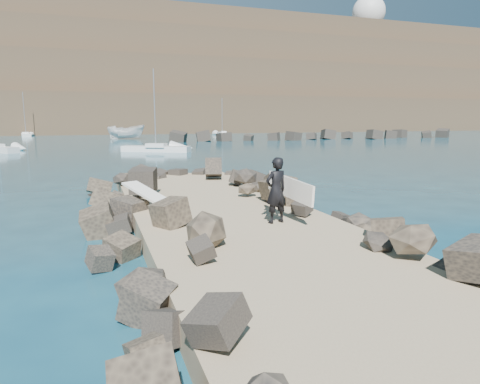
{
  "coord_description": "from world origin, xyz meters",
  "views": [
    {
      "loc": [
        -4.16,
        -13.02,
        3.69
      ],
      "look_at": [
        0.0,
        -1.0,
        1.5
      ],
      "focal_mm": 32.0,
      "sensor_mm": 36.0,
      "label": 1
    }
  ],
  "objects": [
    {
      "name": "radome",
      "position": [
        104.88,
        142.61,
        44.04
      ],
      "size": [
        13.08,
        13.08,
        20.72
      ],
      "color": "silver",
      "rests_on": "headland"
    },
    {
      "name": "sailboat_d",
      "position": [
        23.45,
        78.85,
        0.35
      ],
      "size": [
        2.26,
        6.98,
        8.29
      ],
      "color": "silver",
      "rests_on": "ground"
    },
    {
      "name": "surfer_with_board",
      "position": [
        1.01,
        -1.55,
        1.59
      ],
      "size": [
        1.03,
        2.44,
        1.97
      ],
      "color": "black",
      "rests_on": "jetty"
    },
    {
      "name": "headland",
      "position": [
        10.0,
        160.0,
        16.0
      ],
      "size": [
        360.0,
        140.0,
        32.0
      ],
      "primitive_type": "cube",
      "color": "#2D4919",
      "rests_on": "ground"
    },
    {
      "name": "sailboat_c",
      "position": [
        2.63,
        35.44,
        0.35
      ],
      "size": [
        7.53,
        5.23,
        9.2
      ],
      "color": "silver",
      "rests_on": "ground"
    },
    {
      "name": "sailboat_e",
      "position": [
        -16.91,
        85.62,
        0.35
      ],
      "size": [
        2.83,
        7.82,
        9.17
      ],
      "color": "silver",
      "rests_on": "ground"
    },
    {
      "name": "breakwater_secondary",
      "position": [
        35.0,
        55.0,
        0.6
      ],
      "size": [
        52.0,
        4.0,
        1.2
      ],
      "primitive_type": "cube",
      "color": "black",
      "rests_on": "ground"
    },
    {
      "name": "boat_imported",
      "position": [
        1.9,
        67.85,
        1.27
      ],
      "size": [
        6.87,
        3.33,
        2.55
      ],
      "primitive_type": "imported",
      "rotation": [
        0.0,
        0.0,
        1.44
      ],
      "color": "silver",
      "rests_on": "ground"
    },
    {
      "name": "headland_buildings",
      "position": [
        16.81,
        152.19,
        33.97
      ],
      "size": [
        137.5,
        30.5,
        5.0
      ],
      "color": "white",
      "rests_on": "headland"
    },
    {
      "name": "riprap_right",
      "position": [
        2.9,
        -1.5,
        0.5
      ],
      "size": [
        2.6,
        22.0,
        1.0
      ],
      "primitive_type": "cube",
      "color": "black",
      "rests_on": "ground"
    },
    {
      "name": "riprap_left",
      "position": [
        -2.9,
        -1.5,
        0.5
      ],
      "size": [
        2.6,
        22.0,
        1.0
      ],
      "primitive_type": "cube",
      "color": "black",
      "rests_on": "ground"
    },
    {
      "name": "surfboard_resting",
      "position": [
        -2.43,
        1.6,
        1.04
      ],
      "size": [
        1.64,
        2.47,
        0.08
      ],
      "primitive_type": "cube",
      "rotation": [
        0.0,
        0.0,
        0.46
      ],
      "color": "white",
      "rests_on": "riprap_left"
    },
    {
      "name": "ground",
      "position": [
        0.0,
        0.0,
        0.0
      ],
      "size": [
        800.0,
        800.0,
        0.0
      ],
      "primitive_type": "plane",
      "color": "#0F384C",
      "rests_on": "ground"
    },
    {
      "name": "jetty",
      "position": [
        0.0,
        -2.0,
        0.3
      ],
      "size": [
        6.0,
        26.0,
        0.6
      ],
      "primitive_type": "cube",
      "color": "#8C7759",
      "rests_on": "ground"
    }
  ]
}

